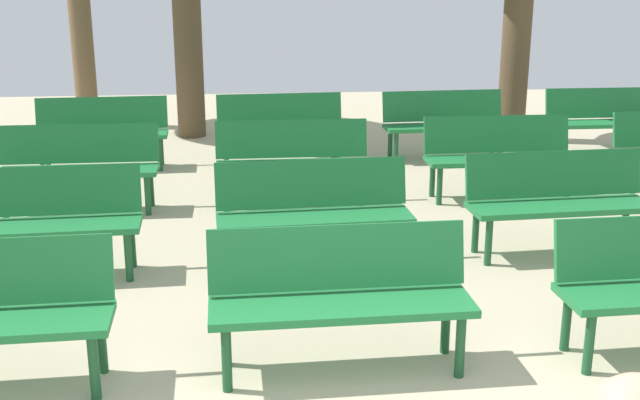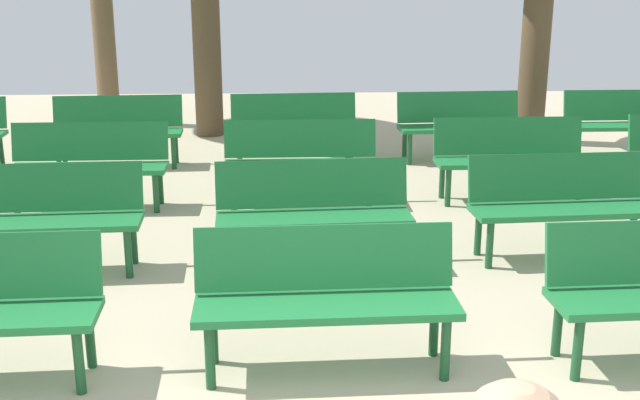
{
  "view_description": "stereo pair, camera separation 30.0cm",
  "coord_description": "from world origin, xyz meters",
  "px_view_note": "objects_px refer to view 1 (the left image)",
  "views": [
    {
      "loc": [
        -0.6,
        -2.83,
        2.37
      ],
      "look_at": [
        0.0,
        3.41,
        0.55
      ],
      "focal_mm": 44.17,
      "sensor_mm": 36.0,
      "label": 1
    },
    {
      "loc": [
        -0.3,
        -2.85,
        2.37
      ],
      "look_at": [
        0.0,
        3.41,
        0.55
      ],
      "focal_mm": 44.17,
      "sensor_mm": 36.0,
      "label": 2
    }
  ],
  "objects_px": {
    "bench_r1_c2": "(314,207)",
    "bench_r2_c2": "(292,157)",
    "bench_r0_c2": "(340,290)",
    "bench_r1_c3": "(558,196)",
    "bench_r2_c3": "(499,152)",
    "bench_r2_c1": "(78,163)",
    "bench_r3_c3": "(445,120)",
    "bench_r1_c1": "(39,216)",
    "bench_r3_c2": "(280,124)",
    "bench_r3_c1": "(102,128)",
    "bench_r3_c4": "(606,117)"
  },
  "relations": [
    {
      "from": "bench_r0_c2",
      "to": "bench_r2_c3",
      "type": "distance_m",
      "value": 4.23
    },
    {
      "from": "bench_r1_c3",
      "to": "bench_r2_c3",
      "type": "relative_size",
      "value": 1.01
    },
    {
      "from": "bench_r2_c3",
      "to": "bench_r3_c2",
      "type": "xyz_separation_m",
      "value": [
        -2.27,
        1.83,
        0.0
      ]
    },
    {
      "from": "bench_r1_c2",
      "to": "bench_r2_c2",
      "type": "relative_size",
      "value": 1.01
    },
    {
      "from": "bench_r2_c2",
      "to": "bench_r2_c3",
      "type": "distance_m",
      "value": 2.23
    },
    {
      "from": "bench_r2_c1",
      "to": "bench_r3_c2",
      "type": "relative_size",
      "value": 0.99
    },
    {
      "from": "bench_r1_c1",
      "to": "bench_r2_c3",
      "type": "height_order",
      "value": "same"
    },
    {
      "from": "bench_r1_c1",
      "to": "bench_r1_c2",
      "type": "height_order",
      "value": "same"
    },
    {
      "from": "bench_r3_c2",
      "to": "bench_r3_c4",
      "type": "bearing_deg",
      "value": -1.41
    },
    {
      "from": "bench_r1_c1",
      "to": "bench_r3_c2",
      "type": "distance_m",
      "value": 4.28
    },
    {
      "from": "bench_r0_c2",
      "to": "bench_r3_c1",
      "type": "height_order",
      "value": "same"
    },
    {
      "from": "bench_r1_c1",
      "to": "bench_r2_c1",
      "type": "bearing_deg",
      "value": 88.54
    },
    {
      "from": "bench_r1_c1",
      "to": "bench_r3_c2",
      "type": "height_order",
      "value": "same"
    },
    {
      "from": "bench_r3_c2",
      "to": "bench_r3_c3",
      "type": "bearing_deg",
      "value": -1.0
    },
    {
      "from": "bench_r1_c1",
      "to": "bench_r2_c3",
      "type": "distance_m",
      "value": 4.77
    },
    {
      "from": "bench_r2_c1",
      "to": "bench_r3_c3",
      "type": "xyz_separation_m",
      "value": [
        4.29,
        1.96,
        0.0
      ]
    },
    {
      "from": "bench_r0_c2",
      "to": "bench_r1_c2",
      "type": "height_order",
      "value": "same"
    },
    {
      "from": "bench_r2_c1",
      "to": "bench_r1_c3",
      "type": "bearing_deg",
      "value": -21.21
    },
    {
      "from": "bench_r1_c2",
      "to": "bench_r3_c3",
      "type": "relative_size",
      "value": 1.0
    },
    {
      "from": "bench_r0_c2",
      "to": "bench_r3_c4",
      "type": "xyz_separation_m",
      "value": [
        4.26,
        5.55,
        0.0
      ]
    },
    {
      "from": "bench_r2_c1",
      "to": "bench_r3_c2",
      "type": "bearing_deg",
      "value": 41.29
    },
    {
      "from": "bench_r2_c2",
      "to": "bench_r3_c2",
      "type": "relative_size",
      "value": 0.99
    },
    {
      "from": "bench_r1_c2",
      "to": "bench_r3_c1",
      "type": "distance_m",
      "value": 4.3
    },
    {
      "from": "bench_r1_c2",
      "to": "bench_r3_c4",
      "type": "relative_size",
      "value": 1.01
    },
    {
      "from": "bench_r0_c2",
      "to": "bench_r3_c2",
      "type": "xyz_separation_m",
      "value": [
        -0.1,
        5.46,
        0.0
      ]
    },
    {
      "from": "bench_r0_c2",
      "to": "bench_r1_c1",
      "type": "distance_m",
      "value": 2.81
    },
    {
      "from": "bench_r2_c3",
      "to": "bench_r0_c2",
      "type": "bearing_deg",
      "value": -120.97
    },
    {
      "from": "bench_r0_c2",
      "to": "bench_r3_c3",
      "type": "relative_size",
      "value": 0.99
    },
    {
      "from": "bench_r1_c2",
      "to": "bench_r0_c2",
      "type": "bearing_deg",
      "value": -92.87
    },
    {
      "from": "bench_r1_c1",
      "to": "bench_r1_c2",
      "type": "bearing_deg",
      "value": -2.2
    },
    {
      "from": "bench_r2_c1",
      "to": "bench_r3_c2",
      "type": "distance_m",
      "value": 2.87
    },
    {
      "from": "bench_r3_c4",
      "to": "bench_r1_c2",
      "type": "bearing_deg",
      "value": -138.26
    },
    {
      "from": "bench_r1_c1",
      "to": "bench_r2_c2",
      "type": "xyz_separation_m",
      "value": [
        2.14,
        1.85,
        0.0
      ]
    },
    {
      "from": "bench_r3_c3",
      "to": "bench_r3_c4",
      "type": "distance_m",
      "value": 2.21
    },
    {
      "from": "bench_r0_c2",
      "to": "bench_r2_c2",
      "type": "bearing_deg",
      "value": 89.59
    },
    {
      "from": "bench_r3_c3",
      "to": "bench_r3_c2",
      "type": "bearing_deg",
      "value": 178.61
    },
    {
      "from": "bench_r3_c1",
      "to": "bench_r3_c3",
      "type": "xyz_separation_m",
      "value": [
        4.36,
        0.13,
        0.0
      ]
    },
    {
      "from": "bench_r2_c3",
      "to": "bench_r2_c2",
      "type": "bearing_deg",
      "value": -179.12
    },
    {
      "from": "bench_r0_c2",
      "to": "bench_r2_c3",
      "type": "xyz_separation_m",
      "value": [
        2.17,
        3.64,
        0.0
      ]
    },
    {
      "from": "bench_r0_c2",
      "to": "bench_r2_c2",
      "type": "relative_size",
      "value": 1.01
    },
    {
      "from": "bench_r1_c2",
      "to": "bench_r2_c3",
      "type": "distance_m",
      "value": 2.87
    },
    {
      "from": "bench_r2_c1",
      "to": "bench_r0_c2",
      "type": "bearing_deg",
      "value": -58.03
    },
    {
      "from": "bench_r0_c2",
      "to": "bench_r2_c2",
      "type": "distance_m",
      "value": 3.6
    },
    {
      "from": "bench_r2_c2",
      "to": "bench_r3_c3",
      "type": "xyz_separation_m",
      "value": [
        2.11,
        1.92,
        0.0
      ]
    },
    {
      "from": "bench_r1_c1",
      "to": "bench_r2_c2",
      "type": "distance_m",
      "value": 2.83
    },
    {
      "from": "bench_r1_c2",
      "to": "bench_r2_c3",
      "type": "bearing_deg",
      "value": 37.66
    },
    {
      "from": "bench_r0_c2",
      "to": "bench_r2_c1",
      "type": "bearing_deg",
      "value": 120.84
    },
    {
      "from": "bench_r0_c2",
      "to": "bench_r1_c3",
      "type": "height_order",
      "value": "same"
    },
    {
      "from": "bench_r0_c2",
      "to": "bench_r1_c2",
      "type": "xyz_separation_m",
      "value": [
        -0.01,
        1.76,
        0.0
      ]
    },
    {
      "from": "bench_r3_c1",
      "to": "bench_r3_c3",
      "type": "distance_m",
      "value": 4.36
    }
  ]
}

